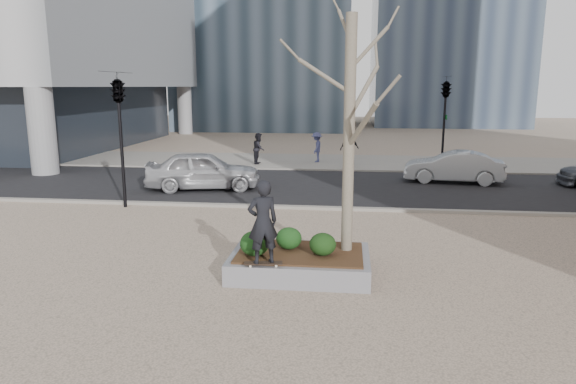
# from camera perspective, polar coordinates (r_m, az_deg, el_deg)

# --- Properties ---
(ground) EXTENTS (120.00, 120.00, 0.00)m
(ground) POSITION_cam_1_polar(r_m,az_deg,el_deg) (11.54, -3.67, -8.78)
(ground) COLOR tan
(ground) RESTS_ON ground
(street) EXTENTS (60.00, 8.00, 0.02)m
(street) POSITION_cam_1_polar(r_m,az_deg,el_deg) (21.11, 1.18, 0.70)
(street) COLOR black
(street) RESTS_ON ground
(far_sidewalk) EXTENTS (60.00, 6.00, 0.02)m
(far_sidewalk) POSITION_cam_1_polar(r_m,az_deg,el_deg) (27.99, 2.57, 3.41)
(far_sidewalk) COLOR gray
(far_sidewalk) RESTS_ON ground
(planter) EXTENTS (3.00, 2.00, 0.45)m
(planter) POSITION_cam_1_polar(r_m,az_deg,el_deg) (11.34, 1.34, -7.93)
(planter) COLOR gray
(planter) RESTS_ON ground
(planter_mulch) EXTENTS (2.70, 1.70, 0.04)m
(planter_mulch) POSITION_cam_1_polar(r_m,az_deg,el_deg) (11.26, 1.35, -6.76)
(planter_mulch) COLOR #382314
(planter_mulch) RESTS_ON planter
(sycamore_tree) EXTENTS (2.80, 2.80, 6.60)m
(sycamore_tree) POSITION_cam_1_polar(r_m,az_deg,el_deg) (10.94, 6.90, 10.34)
(sycamore_tree) COLOR gray
(sycamore_tree) RESTS_ON planter_mulch
(shrub_left) EXTENTS (0.63, 0.63, 0.53)m
(shrub_left) POSITION_cam_1_polar(r_m,az_deg,el_deg) (10.96, -3.72, -5.72)
(shrub_left) COLOR #113712
(shrub_left) RESTS_ON planter_mulch
(shrub_middle) EXTENTS (0.57, 0.57, 0.49)m
(shrub_middle) POSITION_cam_1_polar(r_m,az_deg,el_deg) (11.37, 0.09, -5.17)
(shrub_middle) COLOR #133D15
(shrub_middle) RESTS_ON planter_mulch
(shrub_right) EXTENTS (0.57, 0.57, 0.48)m
(shrub_right) POSITION_cam_1_polar(r_m,az_deg,el_deg) (10.98, 3.87, -5.82)
(shrub_right) COLOR #103310
(shrub_right) RESTS_ON planter_mulch
(skateboard) EXTENTS (0.80, 0.32, 0.08)m
(skateboard) POSITION_cam_1_polar(r_m,az_deg,el_deg) (10.51, -2.77, -8.03)
(skateboard) COLOR black
(skateboard) RESTS_ON planter
(skateboarder) EXTENTS (0.74, 0.63, 1.70)m
(skateboarder) POSITION_cam_1_polar(r_m,az_deg,el_deg) (10.24, -2.82, -3.34)
(skateboarder) COLOR black
(skateboarder) RESTS_ON skateboard
(police_car) EXTENTS (4.72, 2.66, 1.52)m
(police_car) POSITION_cam_1_polar(r_m,az_deg,el_deg) (20.51, -9.42, 2.40)
(police_car) COLOR silver
(police_car) RESTS_ON street
(car_silver) EXTENTS (4.21, 1.96, 1.34)m
(car_silver) POSITION_cam_1_polar(r_m,az_deg,el_deg) (22.79, 17.91, 2.67)
(car_silver) COLOR #9A9EA2
(car_silver) RESTS_ON street
(pedestrian_a) EXTENTS (0.63, 0.80, 1.62)m
(pedestrian_a) POSITION_cam_1_polar(r_m,az_deg,el_deg) (27.01, -3.26, 4.86)
(pedestrian_a) COLOR black
(pedestrian_a) RESTS_ON far_sidewalk
(pedestrian_b) EXTENTS (0.67, 1.08, 1.60)m
(pedestrian_b) POSITION_cam_1_polar(r_m,az_deg,el_deg) (27.65, 3.21, 5.00)
(pedestrian_b) COLOR #424777
(pedestrian_b) RESTS_ON far_sidewalk
(pedestrian_c) EXTENTS (1.09, 0.77, 1.72)m
(pedestrian_c) POSITION_cam_1_polar(r_m,az_deg,el_deg) (26.56, 6.84, 4.78)
(pedestrian_c) COLOR black
(pedestrian_c) RESTS_ON far_sidewalk
(traffic_light_near) EXTENTS (0.60, 2.48, 4.50)m
(traffic_light_near) POSITION_cam_1_polar(r_m,az_deg,el_deg) (17.96, -18.04, 5.42)
(traffic_light_near) COLOR black
(traffic_light_near) RESTS_ON ground
(traffic_light_far) EXTENTS (0.60, 2.48, 4.50)m
(traffic_light_far) POSITION_cam_1_polar(r_m,az_deg,el_deg) (25.70, 16.94, 7.20)
(traffic_light_far) COLOR black
(traffic_light_far) RESTS_ON ground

